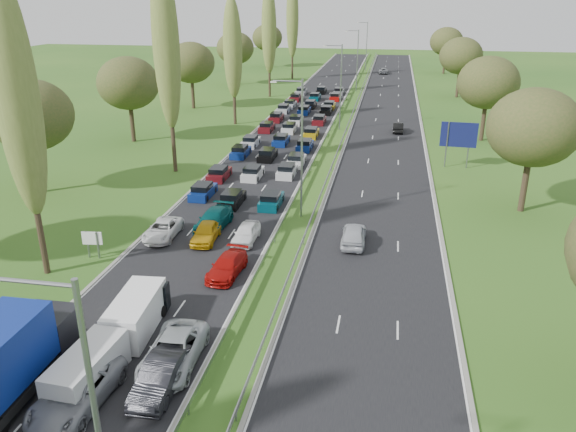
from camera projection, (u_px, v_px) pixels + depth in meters
The scene contains 24 objects.
ground at pixel (341, 127), 83.78m from camera, with size 260.00×260.00×0.00m, color #29561A.
near_carriageway at pixel (299, 121), 87.20m from camera, with size 10.50×215.00×0.04m, color black.
far_carriageway at pixel (387, 125), 84.93m from camera, with size 10.50×215.00×0.04m, color black.
central_reservation at pixel (342, 120), 85.87m from camera, with size 2.36×215.00×0.32m.
lamp_columns at pixel (341, 88), 79.75m from camera, with size 0.18×140.18×12.00m.
poplar_row at pixel (209, 45), 71.10m from camera, with size 2.80×127.80×22.44m.
woodland_left at pixel (116, 87), 69.53m from camera, with size 8.00×166.00×11.10m.
woodland_right at pixel (499, 93), 65.48m from camera, with size 8.00×153.00×11.10m.
traffic_queue_fill at pixel (293, 126), 82.41m from camera, with size 9.10×68.94×0.80m.
near_car_2 at pixel (163, 229), 45.35m from camera, with size 2.23×4.84×1.34m, color white.
near_car_6 at pixel (76, 392), 26.63m from camera, with size 2.65×5.75×1.60m, color gray.
near_car_7 at pixel (214, 219), 47.13m from camera, with size 2.17×5.33×1.55m, color #044748.
near_car_8 at pixel (206, 232), 44.67m from camera, with size 1.76×4.39×1.49m, color gold.
near_car_9 at pixel (161, 376), 27.74m from camera, with size 1.68×4.81×1.58m, color black.
near_car_10 at pixel (173, 352), 29.61m from camera, with size 2.65×5.74×1.59m, color #A6ACAF.
near_car_11 at pixel (227, 266), 39.24m from camera, with size 1.91×4.69×1.36m, color #A40D0A.
near_car_12 at pixel (246, 233), 44.58m from camera, with size 1.69×4.20×1.43m, color white.
far_car_0 at pixel (354, 234), 44.10m from camera, with size 1.89×4.70×1.60m, color #B6B9C0.
far_car_1 at pixel (398, 127), 80.17m from camera, with size 1.45×4.17×1.37m, color black.
far_car_2 at pixel (383, 71), 139.65m from camera, with size 2.27×4.92×1.37m, color gray.
white_van_front at pixel (90, 367), 28.05m from camera, with size 1.97×5.02×2.02m.
white_van_rear at pixel (138, 312), 32.79m from camera, with size 2.12×5.40×2.17m.
info_sign at pixel (92, 241), 41.57m from camera, with size 1.50×0.28×2.10m.
direction_sign at pixel (459, 137), 62.70m from camera, with size 4.00×0.36×5.20m.
Camera 1 is at (11.75, -2.88, 18.39)m, focal length 35.00 mm.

